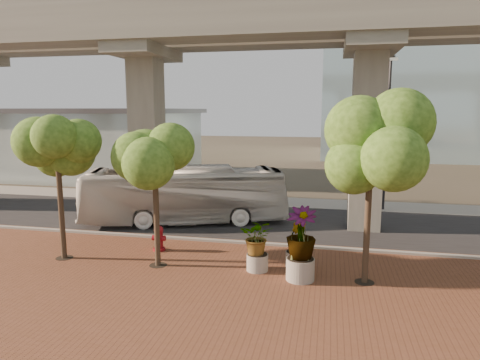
# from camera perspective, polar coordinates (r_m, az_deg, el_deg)

# --- Properties ---
(ground) EXTENTS (160.00, 160.00, 0.00)m
(ground) POSITION_cam_1_polar(r_m,az_deg,el_deg) (22.00, 0.51, -6.98)
(ground) COLOR #373428
(ground) RESTS_ON ground
(brick_plaza) EXTENTS (70.00, 13.00, 0.06)m
(brick_plaza) POSITION_cam_1_polar(r_m,az_deg,el_deg) (14.71, -5.95, -15.41)
(brick_plaza) COLOR brown
(brick_plaza) RESTS_ON ground
(asphalt_road) EXTENTS (90.00, 8.00, 0.04)m
(asphalt_road) POSITION_cam_1_polar(r_m,az_deg,el_deg) (23.88, 1.47, -5.62)
(asphalt_road) COLOR black
(asphalt_road) RESTS_ON ground
(curb_strip) EXTENTS (70.00, 0.25, 0.16)m
(curb_strip) POSITION_cam_1_polar(r_m,az_deg,el_deg) (20.10, -0.64, -8.32)
(curb_strip) COLOR gray
(curb_strip) RESTS_ON ground
(far_sidewalk) EXTENTS (90.00, 3.00, 0.06)m
(far_sidewalk) POSITION_cam_1_polar(r_m,az_deg,el_deg) (29.16, 3.45, -2.87)
(far_sidewalk) COLOR gray
(far_sidewalk) RESTS_ON ground
(transit_viaduct) EXTENTS (72.00, 5.60, 12.40)m
(transit_viaduct) POSITION_cam_1_polar(r_m,az_deg,el_deg) (23.11, 1.54, 12.07)
(transit_viaduct) COLOR gray
(transit_viaduct) RESTS_ON ground
(station_pavilion) EXTENTS (23.00, 13.00, 6.30)m
(station_pavilion) POSITION_cam_1_polar(r_m,az_deg,el_deg) (44.05, -21.44, 4.82)
(station_pavilion) COLOR silver
(station_pavilion) RESTS_ON ground
(transit_bus) EXTENTS (11.34, 5.88, 3.09)m
(transit_bus) POSITION_cam_1_polar(r_m,az_deg,el_deg) (23.58, -7.33, -2.08)
(transit_bus) COLOR silver
(transit_bus) RESTS_ON ground
(fire_hydrant) EXTENTS (0.59, 0.53, 1.18)m
(fire_hydrant) POSITION_cam_1_polar(r_m,az_deg,el_deg) (19.25, -10.76, -7.59)
(fire_hydrant) COLOR maroon
(fire_hydrant) RESTS_ON ground
(planter_front) EXTENTS (1.85, 1.85, 2.03)m
(planter_front) POSITION_cam_1_polar(r_m,az_deg,el_deg) (16.46, 2.36, -7.94)
(planter_front) COLOR #AFAA9E
(planter_front) RESTS_ON ground
(planter_right) EXTENTS (2.53, 2.53, 2.70)m
(planter_right) POSITION_cam_1_polar(r_m,az_deg,el_deg) (15.60, 8.13, -7.45)
(planter_right) COLOR #9E9C8F
(planter_right) RESTS_ON ground
(planter_left) EXTENTS (1.77, 1.77, 1.94)m
(planter_left) POSITION_cam_1_polar(r_m,az_deg,el_deg) (16.97, 7.49, -7.66)
(planter_left) COLOR #9D9A8D
(planter_left) RESTS_ON ground
(street_tree_far_west) EXTENTS (3.62, 3.62, 6.37)m
(street_tree_far_west) POSITION_cam_1_polar(r_m,az_deg,el_deg) (18.67, -23.25, 4.24)
(street_tree_far_west) COLOR #433226
(street_tree_far_west) RESTS_ON ground
(street_tree_near_west) EXTENTS (3.43, 3.43, 5.87)m
(street_tree_near_west) POSITION_cam_1_polar(r_m,az_deg,el_deg) (16.68, -11.32, 2.86)
(street_tree_near_west) COLOR #433226
(street_tree_near_west) RESTS_ON ground
(street_tree_near_east) EXTENTS (4.19, 4.19, 6.80)m
(street_tree_near_east) POSITION_cam_1_polar(r_m,az_deg,el_deg) (15.27, 17.08, 4.23)
(street_tree_near_east) COLOR #433226
(street_tree_near_east) RESTS_ON ground
(streetlamp_west) EXTENTS (0.38, 1.12, 7.76)m
(streetlamp_west) POSITION_cam_1_polar(r_m,az_deg,el_deg) (30.75, -13.09, 6.01)
(streetlamp_west) COLOR #2B2C30
(streetlamp_west) RESTS_ON ground
(streetlamp_east) EXTENTS (0.45, 1.33, 9.18)m
(streetlamp_east) POSITION_cam_1_polar(r_m,az_deg,el_deg) (27.44, 19.10, 7.10)
(streetlamp_east) COLOR #2C2D31
(streetlamp_east) RESTS_ON ground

